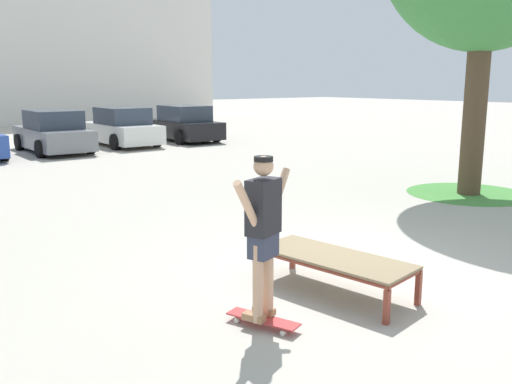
% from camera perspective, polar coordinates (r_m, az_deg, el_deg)
% --- Properties ---
extents(ground_plane, '(120.00, 120.00, 0.00)m').
position_cam_1_polar(ground_plane, '(7.59, 10.18, -8.03)').
color(ground_plane, '#B2AA9E').
extents(skate_box, '(1.04, 1.99, 0.46)m').
position_cam_1_polar(skate_box, '(6.67, 8.08, -6.95)').
color(skate_box, brown).
rests_on(skate_box, ground).
extents(skateboard, '(0.46, 0.82, 0.09)m').
position_cam_1_polar(skateboard, '(5.85, 0.74, -13.06)').
color(skateboard, '#B23333').
rests_on(skateboard, ground).
extents(skater, '(0.97, 0.41, 1.69)m').
position_cam_1_polar(skater, '(5.52, 0.75, -3.61)').
color(skater, tan).
rests_on(skater, skateboard).
extents(grass_patch_near_right, '(2.73, 2.73, 0.01)m').
position_cam_1_polar(grass_patch_near_right, '(13.37, 21.13, -0.15)').
color(grass_patch_near_right, '#47893D').
rests_on(grass_patch_near_right, ground).
extents(car_grey, '(1.98, 4.23, 1.50)m').
position_cam_1_polar(car_grey, '(21.06, -20.25, 5.76)').
color(car_grey, slate).
rests_on(car_grey, ground).
extents(car_white, '(1.94, 4.21, 1.50)m').
position_cam_1_polar(car_white, '(22.52, -13.74, 6.45)').
color(car_white, silver).
rests_on(car_white, ground).
extents(car_black, '(2.07, 4.28, 1.50)m').
position_cam_1_polar(car_black, '(23.83, -7.51, 6.94)').
color(car_black, black).
rests_on(car_black, ground).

